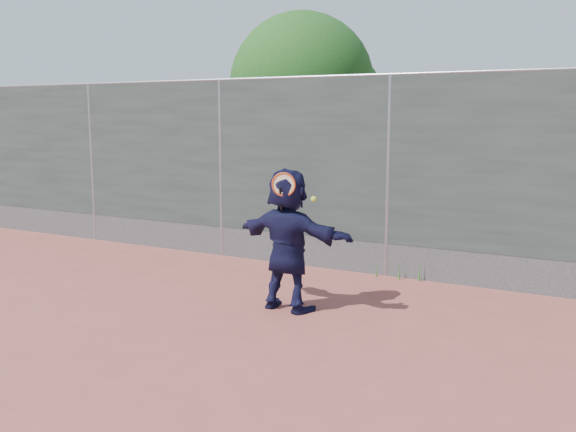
% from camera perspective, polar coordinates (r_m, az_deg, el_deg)
% --- Properties ---
extents(ground, '(80.00, 80.00, 0.00)m').
position_cam_1_polar(ground, '(6.87, -1.56, -11.65)').
color(ground, '#9E4C42').
rests_on(ground, ground).
extents(player, '(1.71, 0.73, 1.78)m').
position_cam_1_polar(player, '(7.93, -0.00, -2.12)').
color(player, '#131335').
rests_on(player, ground).
extents(fence, '(20.00, 0.06, 3.03)m').
position_cam_1_polar(fence, '(9.65, 8.91, 3.90)').
color(fence, '#38423D').
rests_on(fence, ground).
extents(swing_action, '(0.56, 0.14, 0.51)m').
position_cam_1_polar(swing_action, '(7.62, -0.14, 2.55)').
color(swing_action, '#C84012').
rests_on(swing_action, ground).
extents(tree_left, '(3.15, 3.00, 4.53)m').
position_cam_1_polar(tree_left, '(13.56, 1.93, 11.18)').
color(tree_left, '#382314').
rests_on(tree_left, ground).
extents(weed_clump, '(0.68, 0.07, 0.30)m').
position_cam_1_polar(weed_clump, '(9.68, 10.11, -4.81)').
color(weed_clump, '#387226').
rests_on(weed_clump, ground).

